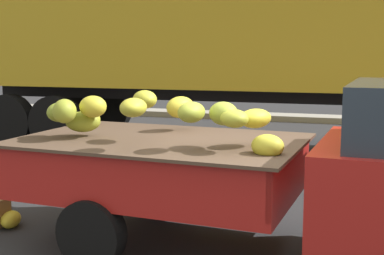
% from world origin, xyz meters
% --- Properties ---
extents(curb_strip, '(80.00, 0.80, 0.16)m').
position_xyz_m(curb_strip, '(0.00, 10.26, 0.08)').
color(curb_strip, gray).
rests_on(curb_strip, ground).
extents(pickup_truck, '(5.07, 2.16, 1.70)m').
position_xyz_m(pickup_truck, '(0.84, 0.15, 0.89)').
color(pickup_truck, '#B21E19').
rests_on(pickup_truck, ground).
extents(semi_trailer, '(12.04, 2.81, 3.95)m').
position_xyz_m(semi_trailer, '(-1.36, 5.69, 2.54)').
color(semi_trailer, gold).
rests_on(semi_trailer, ground).
extents(fallen_banana_bunch_near_tailgate, '(0.29, 0.37, 0.18)m').
position_xyz_m(fallen_banana_bunch_near_tailgate, '(-2.87, 0.20, 0.09)').
color(fallen_banana_bunch_near_tailgate, gold).
rests_on(fallen_banana_bunch_near_tailgate, ground).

